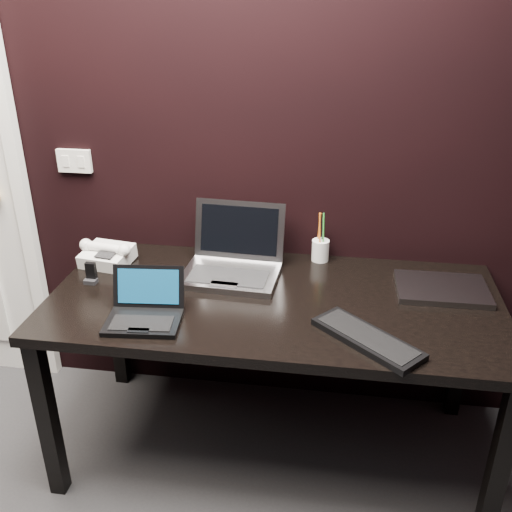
# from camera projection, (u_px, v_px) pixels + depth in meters

# --- Properties ---
(wall_back) EXTENTS (4.00, 0.00, 4.00)m
(wall_back) POSITION_uv_depth(u_px,v_px,m) (214.00, 123.00, 2.30)
(wall_back) COLOR black
(wall_back) RESTS_ON ground
(wall_switch) EXTENTS (0.15, 0.02, 0.10)m
(wall_switch) POSITION_uv_depth(u_px,v_px,m) (74.00, 161.00, 2.45)
(wall_switch) COLOR silver
(wall_switch) RESTS_ON wall_back
(desk) EXTENTS (1.70, 0.80, 0.74)m
(desk) POSITION_uv_depth(u_px,v_px,m) (274.00, 315.00, 2.18)
(desk) COLOR black
(desk) RESTS_ON ground
(netbook) EXTENTS (0.28, 0.25, 0.16)m
(netbook) POSITION_uv_depth(u_px,v_px,m) (145.00, 312.00, 1.99)
(netbook) COLOR black
(netbook) RESTS_ON desk
(silver_laptop) EXTENTS (0.40, 0.36, 0.26)m
(silver_laptop) POSITION_uv_depth(u_px,v_px,m) (233.00, 263.00, 2.31)
(silver_laptop) COLOR #9D9DA2
(silver_laptop) RESTS_ON desk
(ext_keyboard) EXTENTS (0.38, 0.36, 0.02)m
(ext_keyboard) POSITION_uv_depth(u_px,v_px,m) (367.00, 338.00, 1.88)
(ext_keyboard) COLOR black
(ext_keyboard) RESTS_ON desk
(closed_laptop) EXTENTS (0.35, 0.25, 0.02)m
(closed_laptop) POSITION_uv_depth(u_px,v_px,m) (442.00, 289.00, 2.19)
(closed_laptop) COLOR gray
(closed_laptop) RESTS_ON desk
(desk_phone) EXTENTS (0.24, 0.20, 0.11)m
(desk_phone) POSITION_uv_depth(u_px,v_px,m) (107.00, 255.00, 2.39)
(desk_phone) COLOR silver
(desk_phone) RESTS_ON desk
(mobile_phone) EXTENTS (0.05, 0.04, 0.08)m
(mobile_phone) POSITION_uv_depth(u_px,v_px,m) (91.00, 275.00, 2.25)
(mobile_phone) COLOR black
(mobile_phone) RESTS_ON desk
(pen_cup) EXTENTS (0.08, 0.08, 0.22)m
(pen_cup) POSITION_uv_depth(u_px,v_px,m) (320.00, 249.00, 2.42)
(pen_cup) COLOR silver
(pen_cup) RESTS_ON desk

